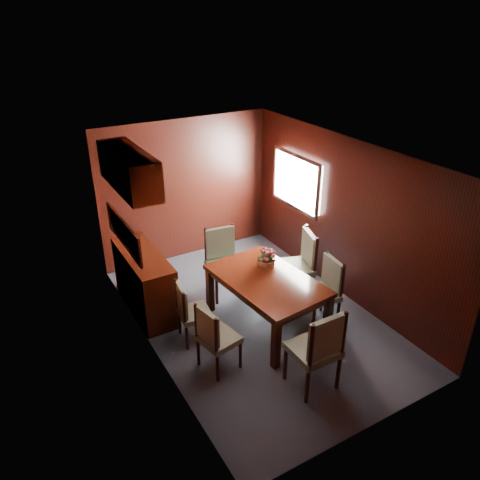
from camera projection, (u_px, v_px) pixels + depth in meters
ground at (255, 317)px, 6.67m from camera, size 4.50×4.50×0.00m
room_shell at (237, 206)px, 6.15m from camera, size 3.06×4.52×2.41m
sideboard at (145, 282)px, 6.69m from camera, size 0.48×1.40×0.90m
dining_table at (267, 285)px, 6.24m from camera, size 1.16×1.70×0.75m
chair_left_near at (214, 335)px, 5.52m from camera, size 0.49×0.50×0.91m
chair_left_far at (190, 309)px, 6.03m from camera, size 0.44×0.46×0.86m
chair_right_near at (325, 287)px, 6.37m from camera, size 0.50×0.52×0.99m
chair_right_far at (301, 261)px, 6.91m from camera, size 0.62×0.64×1.08m
chair_head at (318, 347)px, 5.19m from camera, size 0.51×0.49×1.08m
chair_foot at (223, 258)px, 7.03m from camera, size 0.55×0.53×1.06m
flower_centerpiece at (267, 257)px, 6.47m from camera, size 0.25×0.25×0.25m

